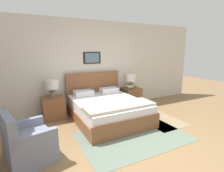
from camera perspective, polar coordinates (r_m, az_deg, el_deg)
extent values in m
plane|color=olive|center=(3.41, 11.61, -19.73)|extent=(16.00, 16.00, 0.00)
cube|color=beige|center=(5.24, -6.32, 6.59)|extent=(7.68, 0.06, 2.60)
cube|color=black|center=(5.18, -6.53, 9.12)|extent=(0.53, 0.02, 0.34)
cube|color=slate|center=(5.17, -6.47, 9.11)|extent=(0.43, 0.00, 0.27)
cube|color=slate|center=(3.80, 6.91, -16.01)|extent=(2.21, 1.48, 0.01)
cube|color=#897556|center=(4.82, 14.40, -10.10)|extent=(0.88, 1.45, 0.01)
cube|color=brown|center=(4.52, -1.35, -9.33)|extent=(1.63, 1.98, 0.28)
cube|color=brown|center=(3.68, 5.38, -11.47)|extent=(1.63, 0.06, 0.08)
cube|color=silver|center=(4.43, -1.37, -6.17)|extent=(1.57, 1.90, 0.24)
cube|color=brown|center=(5.19, -6.07, 1.17)|extent=(1.63, 0.06, 0.59)
cube|color=#B2A893|center=(3.87, 2.65, -6.52)|extent=(1.60, 0.56, 0.06)
cube|color=silver|center=(4.89, -9.30, -2.26)|extent=(0.52, 0.32, 0.14)
cube|color=silver|center=(5.18, -1.05, -1.32)|extent=(0.52, 0.32, 0.14)
cube|color=gray|center=(3.27, -25.18, -17.64)|extent=(0.82, 0.86, 0.45)
cube|color=gray|center=(3.04, -30.91, -11.62)|extent=(0.28, 0.74, 0.40)
cube|color=gray|center=(3.42, -27.09, -11.01)|extent=(0.67, 0.25, 0.14)
cube|color=gray|center=(2.86, -23.91, -15.23)|extent=(0.67, 0.25, 0.14)
cube|color=brown|center=(4.82, -18.56, -6.77)|extent=(0.55, 0.50, 0.57)
sphere|color=#332D28|center=(4.53, -18.16, -5.83)|extent=(0.02, 0.02, 0.02)
cube|color=brown|center=(5.67, 6.27, -3.45)|extent=(0.55, 0.50, 0.57)
sphere|color=#332D28|center=(5.43, 7.83, -2.46)|extent=(0.02, 0.02, 0.02)
cylinder|color=slate|center=(4.74, -18.85, -2.51)|extent=(0.14, 0.14, 0.16)
cylinder|color=slate|center=(4.71, -18.94, -1.19)|extent=(0.02, 0.02, 0.06)
cylinder|color=silver|center=(4.68, -19.06, 0.55)|extent=(0.33, 0.33, 0.23)
cylinder|color=slate|center=(5.59, 6.12, 0.18)|extent=(0.14, 0.14, 0.16)
cylinder|color=slate|center=(5.57, 6.15, 1.31)|extent=(0.02, 0.02, 0.06)
cylinder|color=silver|center=(5.54, 6.18, 2.79)|extent=(0.33, 0.33, 0.23)
cube|color=#4C7551|center=(5.50, 5.56, -0.66)|extent=(0.22, 0.24, 0.04)
cube|color=#4C7551|center=(5.49, 5.57, -0.28)|extent=(0.19, 0.29, 0.03)
cube|color=beige|center=(5.48, 5.57, 0.03)|extent=(0.21, 0.25, 0.03)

